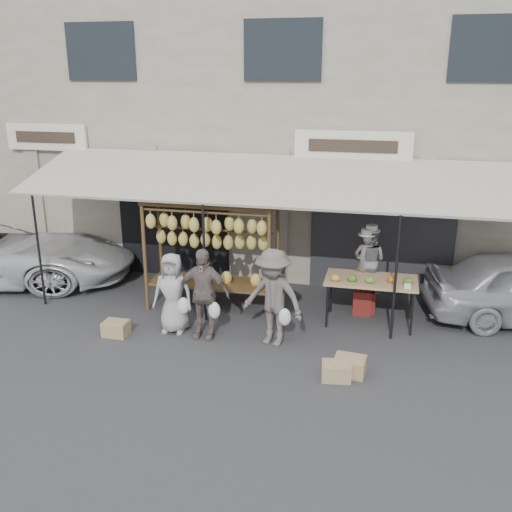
{
  "coord_description": "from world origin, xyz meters",
  "views": [
    {
      "loc": [
        2.25,
        -8.49,
        4.64
      ],
      "look_at": [
        -0.06,
        1.4,
        1.3
      ],
      "focal_mm": 40.0,
      "sensor_mm": 36.0,
      "label": 1
    }
  ],
  "objects": [
    {
      "name": "awning",
      "position": [
        0.01,
        2.28,
        2.57
      ],
      "size": [
        10.0,
        2.35,
        2.92
      ],
      "color": "#B7B1A0",
      "rests_on": "ground_plane"
    },
    {
      "name": "stool_left",
      "position": [
        1.93,
        2.18,
        0.25
      ],
      "size": [
        0.39,
        0.39,
        0.5
      ],
      "primitive_type": "cube",
      "rotation": [
        0.0,
        0.0,
        -0.1
      ],
      "color": "maroon",
      "rests_on": "ground_plane"
    },
    {
      "name": "crate_near_b",
      "position": [
        1.87,
        -0.29,
        0.15
      ],
      "size": [
        0.52,
        0.42,
        0.29
      ],
      "primitive_type": "cube",
      "rotation": [
        0.0,
        0.0,
        -0.1
      ],
      "color": "tan",
      "rests_on": "ground_plane"
    },
    {
      "name": "produce_table",
      "position": [
        2.08,
        1.7,
        0.87
      ],
      "size": [
        1.7,
        0.9,
        1.04
      ],
      "color": "tan",
      "rests_on": "ground_plane"
    },
    {
      "name": "banana_rack",
      "position": [
        -1.06,
        1.71,
        1.58
      ],
      "size": [
        2.6,
        0.9,
        2.24
      ],
      "color": "#432F18",
      "rests_on": "ground_plane"
    },
    {
      "name": "customer_mid",
      "position": [
        -0.82,
        0.49,
        0.83
      ],
      "size": [
        0.98,
        0.42,
        1.67
      ],
      "primitive_type": "imported",
      "rotation": [
        0.0,
        0.0,
        -0.01
      ],
      "color": "#70635C",
      "rests_on": "ground_plane"
    },
    {
      "name": "crate_far",
      "position": [
        -2.4,
        0.14,
        0.13
      ],
      "size": [
        0.45,
        0.34,
        0.27
      ],
      "primitive_type": "cube",
      "rotation": [
        0.0,
        0.0,
        0.0
      ],
      "color": "tan",
      "rests_on": "ground_plane"
    },
    {
      "name": "customer_right",
      "position": [
        0.45,
        0.49,
        0.87
      ],
      "size": [
        1.26,
        0.93,
        1.75
      ],
      "primitive_type": "imported",
      "rotation": [
        0.0,
        0.0,
        -0.28
      ],
      "color": "#5E5651",
      "rests_on": "ground_plane"
    },
    {
      "name": "vendor_right",
      "position": [
        2.01,
        2.26,
        1.09
      ],
      "size": [
        0.71,
        0.62,
        1.27
      ],
      "primitive_type": "imported",
      "rotation": [
        0.0,
        0.0,
        2.89
      ],
      "color": "slate",
      "rests_on": "stool_right"
    },
    {
      "name": "ground_plane",
      "position": [
        0.0,
        0.0,
        0.0
      ],
      "size": [
        90.0,
        90.0,
        0.0
      ],
      "primitive_type": "plane",
      "color": "#2D2D30"
    },
    {
      "name": "shophouse",
      "position": [
        -0.0,
        6.5,
        3.65
      ],
      "size": [
        24.0,
        6.15,
        7.3
      ],
      "color": "#ADA38E",
      "rests_on": "ground_plane"
    },
    {
      "name": "customer_left",
      "position": [
        -1.43,
        0.56,
        0.75
      ],
      "size": [
        0.76,
        0.52,
        1.51
      ],
      "primitive_type": "imported",
      "rotation": [
        0.0,
        0.0,
        0.05
      ],
      "color": "#A0A0A0",
      "rests_on": "ground_plane"
    },
    {
      "name": "vendor_left",
      "position": [
        1.93,
        2.18,
        1.08
      ],
      "size": [
        0.49,
        0.4,
        1.16
      ],
      "primitive_type": "imported",
      "rotation": [
        0.0,
        0.0,
        3.45
      ],
      "color": "#5A514C",
      "rests_on": "stool_left"
    },
    {
      "name": "crate_near_a",
      "position": [
        1.67,
        -0.5,
        0.14
      ],
      "size": [
        0.49,
        0.4,
        0.27
      ],
      "primitive_type": "cube",
      "rotation": [
        0.0,
        0.0,
        0.13
      ],
      "color": "tan",
      "rests_on": "ground_plane"
    },
    {
      "name": "stool_right",
      "position": [
        2.01,
        2.26,
        0.23
      ],
      "size": [
        0.33,
        0.33,
        0.46
      ],
      "primitive_type": "cube",
      "rotation": [
        0.0,
        0.0,
        0.0
      ],
      "color": "maroon",
      "rests_on": "ground_plane"
    }
  ]
}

